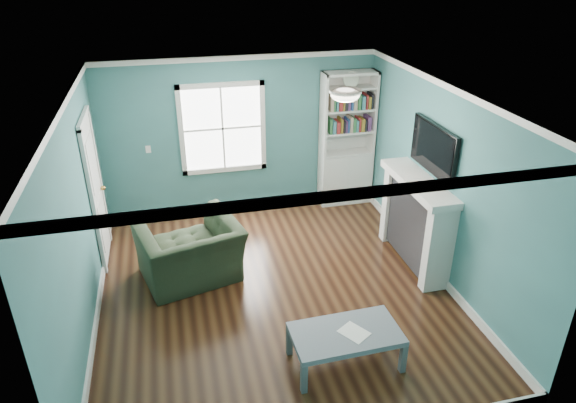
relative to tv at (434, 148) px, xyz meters
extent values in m
plane|color=black|center=(-2.20, -0.20, -1.72)|extent=(5.00, 5.00, 0.00)
plane|color=#396B6E|center=(-2.20, 2.30, -0.43)|extent=(4.50, 0.00, 4.50)
plane|color=#396B6E|center=(-2.20, -2.70, -0.43)|extent=(4.50, 0.00, 4.50)
plane|color=#396B6E|center=(-4.45, -0.20, -0.43)|extent=(0.00, 5.00, 5.00)
plane|color=#396B6E|center=(0.05, -0.20, -0.43)|extent=(0.00, 5.00, 5.00)
plane|color=white|center=(-2.20, -0.20, 0.88)|extent=(5.00, 5.00, 0.00)
cube|color=white|center=(-2.20, 2.28, -1.66)|extent=(4.50, 0.03, 0.12)
cube|color=white|center=(-4.44, -0.20, -1.66)|extent=(0.03, 5.00, 0.12)
cube|color=white|center=(0.03, -0.20, -1.66)|extent=(0.03, 5.00, 0.12)
cube|color=white|center=(-2.20, 2.28, 0.84)|extent=(4.50, 0.04, 0.08)
cube|color=white|center=(-2.20, -2.68, 0.84)|extent=(4.50, 0.04, 0.08)
cube|color=white|center=(-4.43, -0.20, 0.84)|extent=(0.04, 5.00, 0.08)
cube|color=white|center=(0.03, -0.20, 0.84)|extent=(0.04, 5.00, 0.08)
cube|color=white|center=(-2.50, 2.29, -0.27)|extent=(1.24, 0.01, 1.34)
cube|color=white|center=(-3.16, 2.28, -0.27)|extent=(0.08, 0.06, 1.50)
cube|color=white|center=(-1.84, 2.28, -0.27)|extent=(0.08, 0.06, 1.50)
cube|color=white|center=(-2.50, 2.28, -0.98)|extent=(1.40, 0.06, 0.08)
cube|color=white|center=(-2.50, 2.28, 0.44)|extent=(1.40, 0.06, 0.08)
cube|color=white|center=(-2.50, 2.28, -0.27)|extent=(1.24, 0.03, 0.03)
cube|color=white|center=(-2.50, 2.28, -0.27)|extent=(0.03, 0.03, 1.34)
cube|color=silver|center=(-0.43, 2.10, -1.27)|extent=(0.90, 0.35, 0.90)
cube|color=silver|center=(-0.86, 2.10, -0.12)|extent=(0.04, 0.35, 1.40)
cube|color=silver|center=(0.00, 2.10, -0.12)|extent=(0.04, 0.35, 1.40)
cube|color=silver|center=(-0.43, 2.26, -0.12)|extent=(0.90, 0.02, 1.40)
cube|color=silver|center=(-0.43, 2.10, 0.55)|extent=(0.90, 0.35, 0.04)
cube|color=silver|center=(-0.43, 2.10, -0.80)|extent=(0.84, 0.33, 0.03)
cube|color=silver|center=(-0.43, 2.10, -0.42)|extent=(0.84, 0.33, 0.03)
cube|color=silver|center=(-0.43, 2.10, -0.04)|extent=(0.84, 0.33, 0.03)
cube|color=silver|center=(-0.43, 2.10, 0.32)|extent=(0.84, 0.33, 0.03)
cube|color=#33723F|center=(-0.43, 2.08, -0.30)|extent=(0.70, 0.25, 0.22)
cube|color=teal|center=(-0.43, 2.08, 0.08)|extent=(0.70, 0.25, 0.22)
cylinder|color=beige|center=(-0.43, 2.05, 0.46)|extent=(0.26, 0.06, 0.26)
cube|color=black|center=(-0.11, 0.00, -1.12)|extent=(0.30, 1.20, 1.10)
cube|color=black|center=(-0.13, 0.00, -1.32)|extent=(0.22, 0.65, 0.70)
cube|color=silver|center=(-0.13, -0.67, -1.12)|extent=(0.36, 0.16, 1.20)
cube|color=silver|center=(-0.13, 0.67, -1.12)|extent=(0.36, 0.16, 1.20)
cube|color=silver|center=(-0.15, 0.00, -0.47)|extent=(0.44, 1.58, 0.10)
cube|color=black|center=(0.00, 0.00, 0.00)|extent=(0.06, 1.10, 0.65)
cube|color=silver|center=(-4.43, 1.20, -0.70)|extent=(0.04, 0.80, 2.05)
cube|color=white|center=(-4.42, 0.75, -0.70)|extent=(0.05, 0.08, 2.13)
cube|color=white|center=(-4.42, 1.65, -0.70)|extent=(0.05, 0.08, 2.13)
cube|color=white|center=(-4.42, 1.20, 0.36)|extent=(0.05, 0.98, 0.08)
sphere|color=#BF8C3F|center=(-4.37, 1.50, -0.77)|extent=(0.07, 0.07, 0.07)
ellipsoid|color=white|center=(-1.30, -0.10, 0.82)|extent=(0.34, 0.34, 0.15)
cylinder|color=white|center=(-1.30, -0.10, 0.86)|extent=(0.38, 0.38, 0.03)
cube|color=white|center=(-3.70, 2.28, -0.52)|extent=(0.08, 0.01, 0.12)
imported|color=black|center=(-3.24, 0.32, -1.17)|extent=(1.45, 1.13, 1.12)
cube|color=#485157|center=(-2.28, -1.99, -1.55)|extent=(0.06, 0.06, 0.36)
cube|color=#485157|center=(-1.18, -1.96, -1.55)|extent=(0.06, 0.06, 0.36)
cube|color=#485157|center=(-2.29, -1.42, -1.55)|extent=(0.06, 0.06, 0.36)
cube|color=#485157|center=(-1.19, -1.39, -1.55)|extent=(0.06, 0.06, 0.36)
cube|color=slate|center=(-1.73, -1.69, -1.33)|extent=(1.18, 0.66, 0.06)
cube|color=white|center=(-1.66, -1.72, -1.30)|extent=(0.35, 0.37, 0.00)
camera|label=1|loc=(-3.33, -5.68, 2.38)|focal=32.00mm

